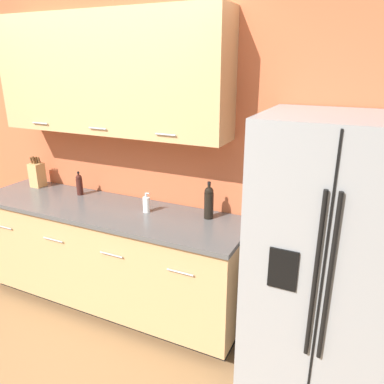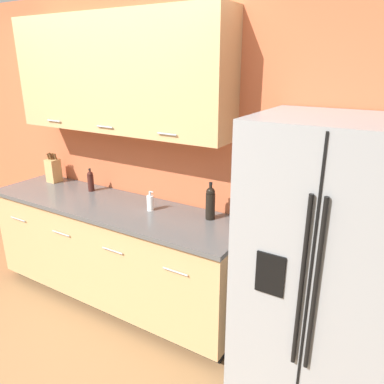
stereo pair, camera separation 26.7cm
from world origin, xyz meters
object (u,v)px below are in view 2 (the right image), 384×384
(refrigerator, at_px, (324,268))
(oil_bottle, at_px, (91,181))
(knife_block, at_px, (53,170))
(soap_dispenser, at_px, (150,203))
(wine_bottle, at_px, (210,202))

(refrigerator, relative_size, oil_bottle, 8.38)
(refrigerator, xyz_separation_m, knife_block, (-2.68, 0.23, 0.15))
(knife_block, distance_m, soap_dispenser, 1.29)
(soap_dispenser, xyz_separation_m, oil_bottle, (-0.76, 0.09, 0.03))
(refrigerator, xyz_separation_m, soap_dispenser, (-1.40, 0.12, 0.10))
(refrigerator, height_order, knife_block, refrigerator)
(oil_bottle, bearing_deg, refrigerator, -5.78)
(wine_bottle, distance_m, oil_bottle, 1.25)
(knife_block, distance_m, wine_bottle, 1.77)
(soap_dispenser, bearing_deg, wine_bottle, 11.15)
(knife_block, bearing_deg, oil_bottle, -1.44)
(knife_block, height_order, soap_dispenser, knife_block)
(refrigerator, distance_m, knife_block, 2.69)
(wine_bottle, height_order, oil_bottle, wine_bottle)
(refrigerator, bearing_deg, knife_block, 175.06)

